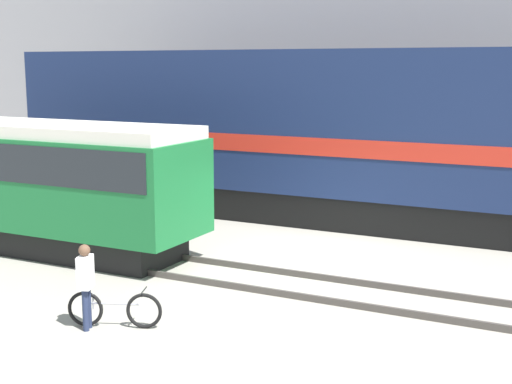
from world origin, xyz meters
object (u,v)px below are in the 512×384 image
(freight_locomotive, at_px, (308,132))
(streetcar, at_px, (27,177))
(bicycle, at_px, (115,310))
(person, at_px, (86,279))

(freight_locomotive, relative_size, streetcar, 2.01)
(streetcar, bearing_deg, bicycle, -33.18)
(bicycle, distance_m, person, 0.78)
(freight_locomotive, xyz_separation_m, streetcar, (-5.14, -6.43, -0.81))
(streetcar, distance_m, person, 6.59)
(freight_locomotive, distance_m, person, 10.53)
(bicycle, relative_size, person, 1.05)
(person, bearing_deg, streetcar, 142.76)
(freight_locomotive, xyz_separation_m, bicycle, (0.44, -10.08, -2.35))
(streetcar, bearing_deg, freight_locomotive, 51.39)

